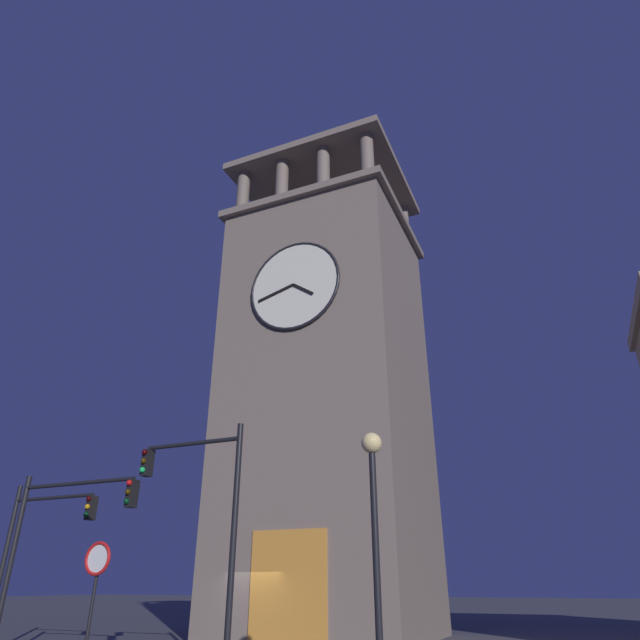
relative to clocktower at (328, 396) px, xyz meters
The scene contains 6 objects.
clocktower is the anchor object (origin of this frame).
traffic_signal_near 13.60m from the clocktower, 96.57° to the left, with size 3.24×0.41×6.03m.
traffic_signal_mid 14.34m from the clocktower, 72.75° to the left, with size 4.41×0.41×5.14m.
traffic_signal_far 14.00m from the clocktower, 57.57° to the left, with size 3.71×0.41×5.25m.
street_lamp 16.52m from the clocktower, 116.33° to the left, with size 0.44×0.44×4.99m.
no_horn_sign 15.76m from the clocktower, 88.17° to the left, with size 0.78×0.14×3.01m.
Camera 1 is at (-11.84, 20.67, 2.03)m, focal length 31.12 mm.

